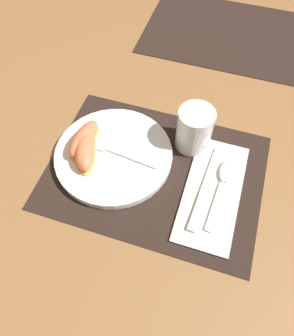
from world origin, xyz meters
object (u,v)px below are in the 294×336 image
at_px(spoon, 224,180).
at_px(fork, 110,148).
at_px(plate, 114,155).
at_px(juice_glass, 194,131).
at_px(citrus_wedge_2, 85,152).
at_px(citrus_wedge_1, 85,148).
at_px(citrus_wedge_0, 84,139).
at_px(knife, 205,189).

distance_m(spoon, fork, 0.25).
xyz_separation_m(plate, juice_glass, (0.15, 0.09, 0.04)).
bearing_deg(citrus_wedge_2, plate, 26.20).
distance_m(citrus_wedge_1, citrus_wedge_2, 0.01).
relative_size(fork, citrus_wedge_2, 1.72).
distance_m(plate, spoon, 0.24).
xyz_separation_m(juice_glass, citrus_wedge_0, (-0.22, -0.09, -0.01)).
relative_size(fork, citrus_wedge_1, 1.61).
bearing_deg(citrus_wedge_1, knife, -0.54).
xyz_separation_m(knife, fork, (-0.22, 0.03, 0.01)).
relative_size(plate, spoon, 1.46).
bearing_deg(plate, spoon, 2.71).
xyz_separation_m(citrus_wedge_0, citrus_wedge_2, (0.01, -0.03, -0.00)).
relative_size(citrus_wedge_0, citrus_wedge_2, 0.99).
xyz_separation_m(plate, citrus_wedge_0, (-0.07, 0.00, 0.02)).
bearing_deg(fork, citrus_wedge_1, -150.76).
bearing_deg(juice_glass, plate, -149.76).
bearing_deg(citrus_wedge_0, citrus_wedge_2, -62.92).
xyz_separation_m(fork, citrus_wedge_1, (-0.04, -0.02, 0.01)).
bearing_deg(spoon, citrus_wedge_1, -174.27).
bearing_deg(plate, fork, 148.21).
distance_m(citrus_wedge_0, citrus_wedge_1, 0.02).
bearing_deg(knife, fork, 172.83).
bearing_deg(knife, spoon, 45.00).
bearing_deg(citrus_wedge_2, knife, 1.17).
bearing_deg(fork, plate, -31.79).
distance_m(plate, citrus_wedge_1, 0.06).
relative_size(plate, citrus_wedge_1, 2.13).
bearing_deg(citrus_wedge_0, fork, 3.41).
relative_size(plate, citrus_wedge_0, 2.30).
height_order(fork, citrus_wedge_2, citrus_wedge_2).
distance_m(juice_glass, spoon, 0.12).
relative_size(knife, citrus_wedge_0, 1.88).
bearing_deg(plate, citrus_wedge_2, -153.80).
height_order(juice_glass, fork, juice_glass).
bearing_deg(knife, plate, 174.29).
height_order(plate, citrus_wedge_1, citrus_wedge_1).
distance_m(knife, citrus_wedge_0, 0.28).
height_order(fork, citrus_wedge_1, citrus_wedge_1).
bearing_deg(citrus_wedge_0, plate, -2.80).
distance_m(knife, spoon, 0.05).
xyz_separation_m(plate, fork, (-0.01, 0.01, 0.01)).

